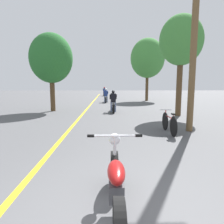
{
  "coord_description": "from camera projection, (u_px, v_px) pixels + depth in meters",
  "views": [
    {
      "loc": [
        -0.16,
        -2.25,
        1.8
      ],
      "look_at": [
        -0.01,
        4.3,
        0.9
      ],
      "focal_mm": 32.0,
      "sensor_mm": 36.0,
      "label": 1
    }
  ],
  "objects": [
    {
      "name": "lane_stripe_center",
      "position": [
        87.0,
        109.0,
        14.61
      ],
      "size": [
        0.14,
        48.0,
        0.01
      ],
      "primitive_type": "cube",
      "color": "yellow",
      "rests_on": "ground"
    },
    {
      "name": "utility_pole",
      "position": [
        195.0,
        29.0,
        7.31
      ],
      "size": [
        1.1,
        0.24,
        7.45
      ],
      "color": "brown",
      "rests_on": "ground"
    },
    {
      "name": "roadside_tree_right_near",
      "position": [
        181.0,
        41.0,
        11.12
      ],
      "size": [
        2.42,
        2.18,
        5.66
      ],
      "color": "#513A23",
      "rests_on": "ground"
    },
    {
      "name": "roadside_tree_right_far",
      "position": [
        148.0,
        58.0,
        21.86
      ],
      "size": [
        3.73,
        3.35,
        6.82
      ],
      "color": "#513A23",
      "rests_on": "ground"
    },
    {
      "name": "roadside_tree_left",
      "position": [
        51.0,
        59.0,
        13.26
      ],
      "size": [
        2.85,
        2.56,
        5.18
      ],
      "color": "#513A23",
      "rests_on": "ground"
    },
    {
      "name": "motorcycle_foreground",
      "position": [
        116.0,
        185.0,
        2.75
      ],
      "size": [
        0.87,
        2.11,
        1.02
      ],
      "color": "black",
      "rests_on": "ground"
    },
    {
      "name": "motorcycle_rider_lead",
      "position": [
        113.0,
        104.0,
        13.2
      ],
      "size": [
        0.5,
        2.02,
        1.44
      ],
      "color": "black",
      "rests_on": "ground"
    },
    {
      "name": "motorcycle_rider_mid",
      "position": [
        106.0,
        97.0,
        20.3
      ],
      "size": [
        0.5,
        2.12,
        1.42
      ],
      "color": "black",
      "rests_on": "ground"
    },
    {
      "name": "motorcycle_rider_far",
      "position": [
        104.0,
        93.0,
        31.88
      ],
      "size": [
        0.5,
        2.1,
        1.42
      ],
      "color": "black",
      "rests_on": "ground"
    },
    {
      "name": "bicycle_parked",
      "position": [
        169.0,
        123.0,
        7.42
      ],
      "size": [
        0.44,
        1.74,
        0.83
      ],
      "color": "black",
      "rests_on": "ground"
    }
  ]
}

